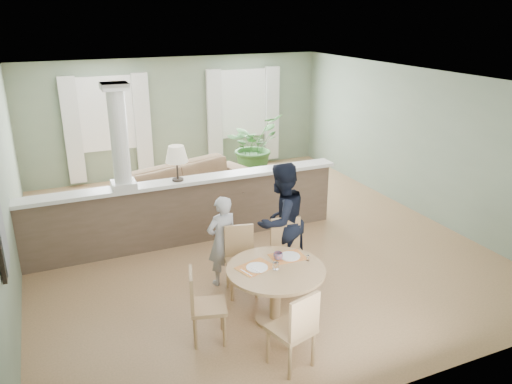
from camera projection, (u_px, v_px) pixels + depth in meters
name	position (u px, v px, depth m)	size (l,w,h in m)	color
ground	(244.00, 237.00, 8.58)	(8.00, 8.00, 0.00)	tan
room_shell	(228.00, 126.00, 8.49)	(7.02, 8.02, 2.71)	gray
pony_wall	(183.00, 203.00, 8.14)	(5.32, 0.38, 2.70)	brown
sofa	(187.00, 190.00, 9.58)	(2.94, 1.15, 0.86)	#856348
houseplant	(253.00, 146.00, 11.60)	(1.28, 1.11, 1.42)	#2D5C25
dining_table	(276.00, 279.00, 6.10)	(1.21, 1.21, 0.83)	tan
chair_far_boy	(241.00, 257.00, 6.79)	(0.49, 0.49, 0.93)	tan
chair_far_man	(288.00, 251.00, 6.89)	(0.50, 0.50, 0.99)	tan
chair_near	(296.00, 327.00, 5.27)	(0.53, 0.53, 0.94)	tan
chair_side	(202.00, 303.00, 5.75)	(0.50, 0.50, 0.91)	tan
child_person	(222.00, 241.00, 6.94)	(0.48, 0.31, 1.31)	#ABAAB0
man_person	(281.00, 221.00, 7.07)	(0.83, 0.65, 1.72)	black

